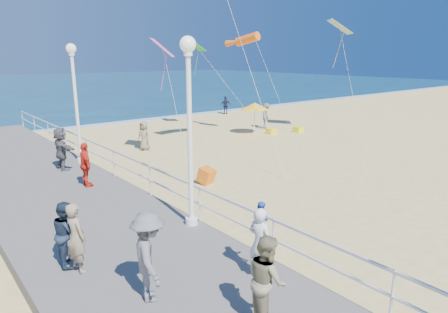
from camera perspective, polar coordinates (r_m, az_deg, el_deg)
ground at (r=15.51m, az=11.97°, el=-5.72°), size 160.00×160.00×0.00m
surf_line at (r=32.12m, az=-17.67°, el=4.31°), size 160.00×1.20×0.04m
boardwalk at (r=11.08m, az=-14.06°, el=-13.13°), size 5.00×44.00×0.40m
railing at (r=11.78m, az=-3.52°, el=-5.45°), size 0.05×42.00×0.55m
lamp_post_mid at (r=11.03m, az=-4.98°, el=6.09°), size 0.44×0.44×5.32m
lamp_post_far at (r=19.12m, az=-20.52°, el=8.71°), size 0.44×0.44×5.32m
woman_holding_toddler at (r=8.98m, az=5.16°, el=-12.24°), size 0.47×0.65×1.65m
toddler_held at (r=8.98m, az=5.25°, el=-9.01°), size 0.38×0.46×0.86m
spectator_1 at (r=7.62m, az=6.09°, el=-17.09°), size 0.93×1.03×1.73m
spectator_2 at (r=8.31m, az=-10.67°, el=-13.86°), size 1.03×1.36×1.87m
spectator_3 at (r=15.77m, az=-19.17°, el=-1.14°), size 0.49×1.02×1.69m
spectator_5 at (r=18.49m, az=-22.23°, el=1.06°), size 0.64×1.75×1.86m
spectator_6 at (r=9.78m, az=-20.37°, el=-10.79°), size 0.51×0.67×1.65m
spectator_7 at (r=10.17m, az=-21.53°, el=-10.19°), size 0.75×0.87×1.56m
beach_walker_a at (r=29.37m, az=6.02°, el=5.81°), size 1.38×1.26×1.86m
beach_walker_b at (r=36.46m, az=0.25°, el=7.33°), size 1.02×0.69×1.61m
beach_walker_c at (r=22.86m, az=-11.36°, el=2.89°), size 0.76×0.93×1.63m
box_kite at (r=16.63m, az=-2.55°, el=-2.95°), size 0.72×0.83×0.74m
beach_umbrella at (r=26.99m, az=4.40°, el=7.19°), size 1.90×1.90×2.14m
beach_chair_left at (r=27.37m, az=6.75°, el=3.61°), size 0.55×0.55×0.40m
beach_chair_right at (r=28.25m, az=10.57°, el=3.80°), size 0.55×0.55×0.40m
kite_windsock at (r=26.30m, az=3.37°, el=16.40°), size 1.03×2.84×1.11m
kite_diamond_pink at (r=20.15m, az=-8.75°, el=15.12°), size 1.64×1.69×0.88m
kite_diamond_multi at (r=28.03m, az=16.21°, el=17.37°), size 2.16×2.18×0.91m
kite_diamond_green at (r=28.75m, az=-3.98°, el=15.48°), size 1.23×1.37×0.68m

